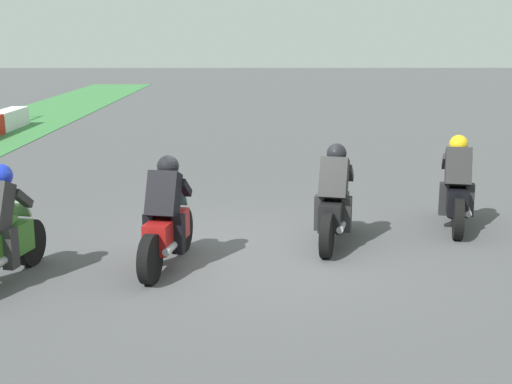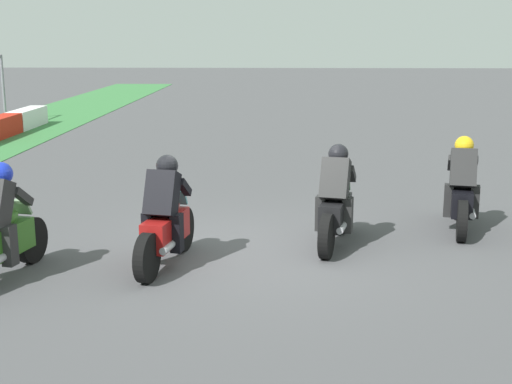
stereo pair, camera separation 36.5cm
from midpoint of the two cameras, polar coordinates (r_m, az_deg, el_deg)
ground_plane at (r=10.26m, az=1.00°, el=-4.83°), size 120.00×120.00×0.00m
rider_lane_a at (r=11.76m, az=17.22°, el=0.01°), size 2.02×0.63×1.51m
rider_lane_b at (r=10.50m, az=7.49°, el=-0.99°), size 2.01×0.66×1.51m
rider_lane_c at (r=9.53m, az=-6.27°, el=-2.36°), size 2.03×0.62×1.51m
rider_lane_d at (r=9.45m, az=-19.04°, el=-3.12°), size 2.03×0.63×1.51m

